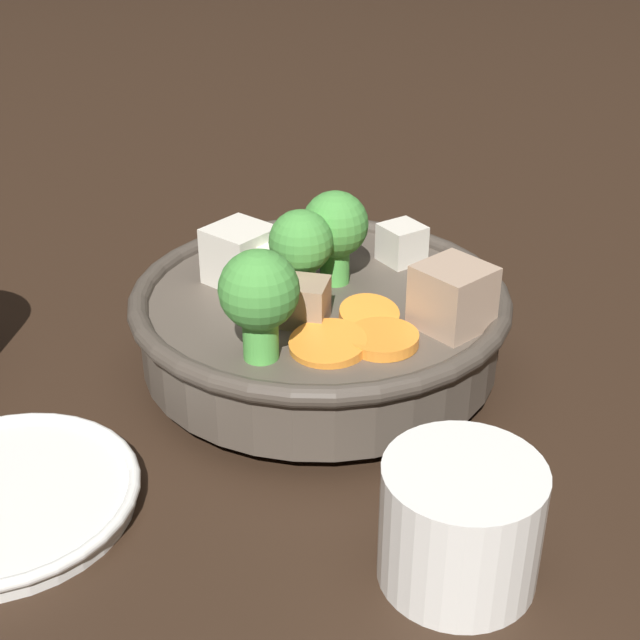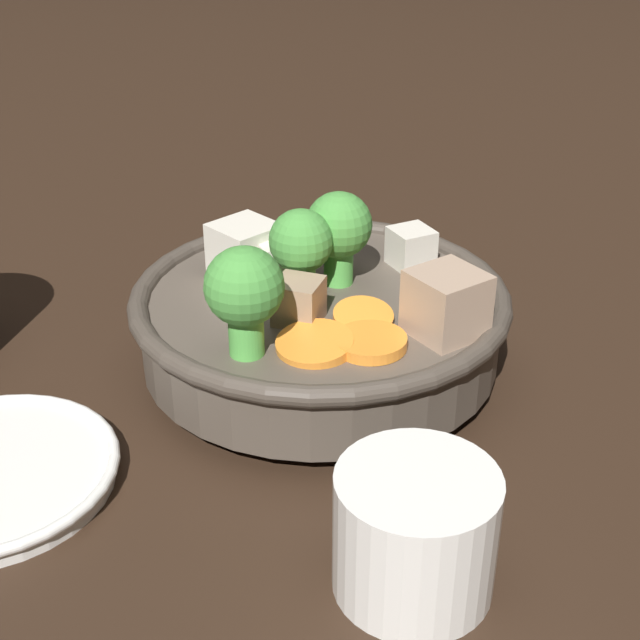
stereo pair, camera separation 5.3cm
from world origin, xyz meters
name	(u,v)px [view 1 (the left image)]	position (x,y,z in m)	size (l,w,h in m)	color
ground_plane	(320,368)	(0.00, 0.00, 0.00)	(3.00, 3.00, 0.00)	black
stirfry_bowl	(319,314)	(0.00, 0.00, 0.04)	(0.22, 0.22, 0.11)	#51473D
side_saucer	(4,498)	(0.16, 0.12, 0.01)	(0.13, 0.13, 0.01)	white
tea_cup	(460,522)	(-0.05, 0.18, 0.03)	(0.07, 0.07, 0.06)	white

